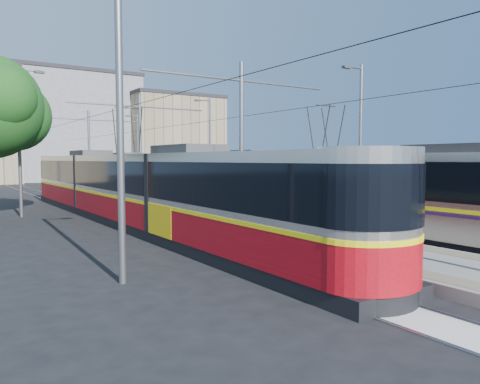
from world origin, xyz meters
TOP-DOWN VIEW (x-y plane):
  - ground at (0.00, 0.00)m, footprint 160.00×160.00m
  - platform at (0.00, 17.00)m, footprint 4.00×50.00m
  - tactile_strip_left at (-1.45, 17.00)m, footprint 0.70×50.00m
  - tactile_strip_right at (1.45, 17.00)m, footprint 0.70×50.00m
  - rails at (0.00, 17.00)m, footprint 8.71×70.00m
  - track_arrow at (-3.60, -3.00)m, footprint 1.20×5.00m
  - tram_left at (-3.60, 12.34)m, footprint 2.43×31.53m
  - tram_right at (3.60, 6.53)m, footprint 2.43×31.17m
  - catenary at (0.00, 14.15)m, footprint 9.20×70.00m
  - street_lamps at (-0.00, 21.00)m, footprint 15.18×38.22m
  - shelter at (0.12, 15.73)m, footprint 0.78×1.14m
  - building_centre at (6.00, 64.00)m, footprint 18.36×14.28m
  - building_right at (20.00, 58.00)m, footprint 14.28×10.20m

SIDE VIEW (x-z plane):
  - ground at x=0.00m, z-range 0.00..0.00m
  - track_arrow at x=-3.60m, z-range 0.00..0.01m
  - rails at x=0.00m, z-range 0.00..0.03m
  - platform at x=0.00m, z-range 0.00..0.30m
  - tactile_strip_left at x=-1.45m, z-range 0.30..0.31m
  - tactile_strip_right at x=1.45m, z-range 0.30..0.31m
  - shelter at x=0.12m, z-range 0.36..2.72m
  - tram_left at x=-3.60m, z-range -1.04..4.46m
  - tram_right at x=3.60m, z-range -0.89..4.61m
  - street_lamps at x=0.00m, z-range 0.18..8.18m
  - catenary at x=0.00m, z-range 1.02..8.02m
  - building_right at x=20.00m, z-range 0.01..12.97m
  - building_centre at x=6.00m, z-range 0.01..15.80m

